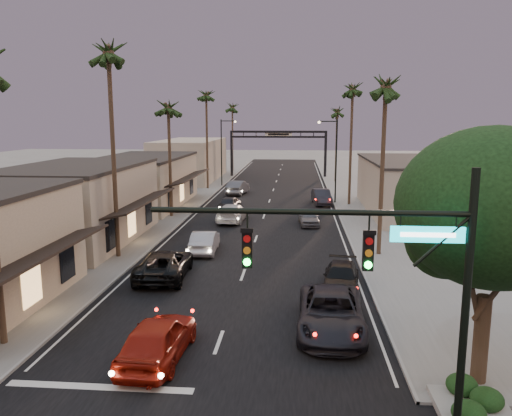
% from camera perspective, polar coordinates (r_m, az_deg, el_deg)
% --- Properties ---
extents(ground, '(200.00, 200.00, 0.00)m').
position_cam_1_polar(ground, '(49.85, 1.14, -0.31)').
color(ground, slate).
rests_on(ground, ground).
extents(road, '(14.00, 120.00, 0.02)m').
position_cam_1_polar(road, '(54.77, 1.48, 0.64)').
color(road, black).
rests_on(road, ground).
extents(sidewalk_left, '(5.00, 92.00, 0.12)m').
position_cam_1_polar(sidewalk_left, '(62.87, -6.82, 1.85)').
color(sidewalk_left, slate).
rests_on(sidewalk_left, ground).
extents(sidewalk_right, '(5.00, 92.00, 0.12)m').
position_cam_1_polar(sidewalk_right, '(61.92, 10.68, 1.62)').
color(sidewalk_right, slate).
rests_on(sidewalk_right, ground).
extents(storefront_mid, '(8.00, 14.00, 5.50)m').
position_cam_1_polar(storefront_mid, '(38.98, -19.69, 0.28)').
color(storefront_mid, '#A49883').
rests_on(storefront_mid, ground).
extents(storefront_far, '(8.00, 16.00, 5.00)m').
position_cam_1_polar(storefront_far, '(53.82, -12.67, 2.91)').
color(storefront_far, tan).
rests_on(storefront_far, ground).
extents(storefront_dist, '(8.00, 20.00, 6.00)m').
position_cam_1_polar(storefront_dist, '(75.91, -7.50, 5.47)').
color(storefront_dist, '#A49883').
rests_on(storefront_dist, ground).
extents(building_right, '(8.00, 18.00, 5.00)m').
position_cam_1_polar(building_right, '(50.55, 17.21, 2.25)').
color(building_right, '#A49883').
rests_on(building_right, ground).
extents(traffic_signal, '(8.51, 0.22, 7.80)m').
position_cam_1_polar(traffic_signal, '(13.75, 15.47, -6.81)').
color(traffic_signal, black).
rests_on(traffic_signal, ground).
extents(corner_tree, '(6.20, 6.20, 8.80)m').
position_cam_1_polar(corner_tree, '(17.83, 25.62, -0.64)').
color(corner_tree, '#38281C').
rests_on(corner_tree, ground).
extents(arch, '(15.20, 0.40, 7.27)m').
position_cam_1_polar(arch, '(79.07, 2.57, 7.57)').
color(arch, black).
rests_on(arch, ground).
extents(streetlight_right, '(2.13, 0.30, 9.00)m').
position_cam_1_polar(streetlight_right, '(54.19, 8.87, 6.09)').
color(streetlight_right, black).
rests_on(streetlight_right, ground).
extents(streetlight_left, '(2.13, 0.30, 9.00)m').
position_cam_1_polar(streetlight_left, '(67.78, -3.74, 6.97)').
color(streetlight_left, black).
rests_on(streetlight_left, ground).
extents(palm_lb, '(3.20, 3.20, 15.20)m').
position_cam_1_polar(palm_lb, '(33.37, -16.56, 17.25)').
color(palm_lb, '#38281C').
rests_on(palm_lb, ground).
extents(palm_lc, '(3.20, 3.20, 12.20)m').
position_cam_1_polar(palm_lc, '(46.46, -10.02, 11.76)').
color(palm_lc, '#38281C').
rests_on(palm_lc, ground).
extents(palm_ld, '(3.20, 3.20, 14.20)m').
position_cam_1_polar(palm_ld, '(65.09, -5.72, 13.05)').
color(palm_ld, '#38281C').
rests_on(palm_ld, ground).
extents(palm_ra, '(3.20, 3.20, 13.20)m').
position_cam_1_polar(palm_ra, '(33.48, 14.66, 13.97)').
color(palm_ra, '#38281C').
rests_on(palm_ra, ground).
extents(palm_rb, '(3.20, 3.20, 14.20)m').
position_cam_1_polar(palm_rb, '(53.33, 11.01, 13.59)').
color(palm_rb, '#38281C').
rests_on(palm_rb, ground).
extents(palm_rc, '(3.20, 3.20, 12.20)m').
position_cam_1_polar(palm_rc, '(73.16, 9.28, 11.11)').
color(palm_rc, '#38281C').
rests_on(palm_rc, ground).
extents(palm_far, '(3.20, 3.20, 13.20)m').
position_cam_1_polar(palm_far, '(87.72, -2.73, 11.68)').
color(palm_far, '#38281C').
rests_on(palm_far, ground).
extents(oncoming_red, '(2.26, 5.11, 1.71)m').
position_cam_1_polar(oncoming_red, '(19.75, -11.16, -14.44)').
color(oncoming_red, maroon).
rests_on(oncoming_red, ground).
extents(oncoming_pickup, '(2.98, 5.90, 1.60)m').
position_cam_1_polar(oncoming_pickup, '(29.30, -10.42, -6.32)').
color(oncoming_pickup, black).
rests_on(oncoming_pickup, ground).
extents(oncoming_silver, '(1.81, 4.63, 1.50)m').
position_cam_1_polar(oncoming_silver, '(34.42, -5.86, -3.82)').
color(oncoming_silver, '#A3A3A8').
rests_on(oncoming_silver, ground).
extents(oncoming_white, '(2.60, 5.62, 1.59)m').
position_cam_1_polar(oncoming_white, '(44.51, -2.71, -0.54)').
color(oncoming_white, '#BEBEBE').
rests_on(oncoming_white, ground).
extents(oncoming_dgrey, '(2.08, 4.42, 1.46)m').
position_cam_1_polar(oncoming_dgrey, '(50.02, -3.01, 0.56)').
color(oncoming_dgrey, black).
rests_on(oncoming_dgrey, ground).
extents(oncoming_grey_far, '(2.47, 5.33, 1.69)m').
position_cam_1_polar(oncoming_grey_far, '(60.62, -2.11, 2.36)').
color(oncoming_grey_far, '#4D4D52').
rests_on(oncoming_grey_far, ground).
extents(curbside_near, '(3.02, 6.16, 1.68)m').
position_cam_1_polar(curbside_near, '(22.04, 8.57, -11.74)').
color(curbside_near, black).
rests_on(curbside_near, ground).
extents(curbside_black, '(2.40, 4.75, 1.32)m').
position_cam_1_polar(curbside_black, '(27.33, 9.69, -7.81)').
color(curbside_black, black).
rests_on(curbside_black, ground).
extents(curbside_grey, '(1.88, 4.14, 1.38)m').
position_cam_1_polar(curbside_grey, '(43.17, 6.06, -1.06)').
color(curbside_grey, '#55565B').
rests_on(curbside_grey, ground).
extents(curbside_far, '(2.18, 5.01, 1.60)m').
position_cam_1_polar(curbside_far, '(53.93, 7.51, 1.26)').
color(curbside_far, black).
rests_on(curbside_far, ground).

